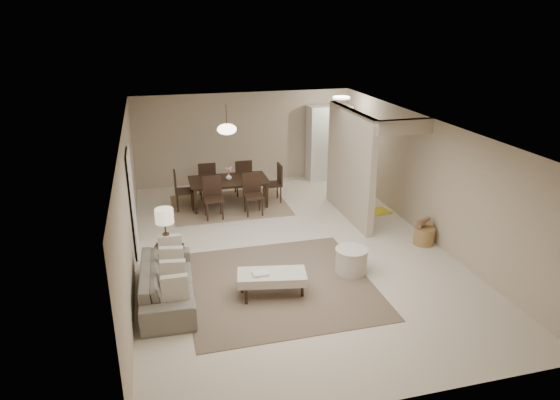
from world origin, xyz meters
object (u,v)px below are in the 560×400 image
object	(u,v)px
wicker_basket	(424,236)
sofa	(167,283)
round_pouf	(351,261)
ottoman_bench	(272,277)
pantry_cabinet	(329,143)
dining_table	(229,193)
side_table	(168,263)

from	to	relation	value
wicker_basket	sofa	bearing A→B (deg)	-170.76
sofa	round_pouf	size ratio (longest dim) A/B	3.56
ottoman_bench	wicker_basket	xyz separation A→B (m)	(3.50, 1.15, -0.15)
sofa	ottoman_bench	bearing A→B (deg)	-97.76
pantry_cabinet	round_pouf	xyz separation A→B (m)	(-1.52, -5.47, -0.82)
pantry_cabinet	round_pouf	bearing A→B (deg)	-105.50
round_pouf	dining_table	size ratio (longest dim) A/B	0.31
side_table	wicker_basket	xyz separation A→B (m)	(5.15, 0.07, -0.10)
side_table	pantry_cabinet	bearing A→B (deg)	45.21
sofa	wicker_basket	distance (m)	5.27
ottoman_bench	wicker_basket	size ratio (longest dim) A/B	2.92
ottoman_bench	wicker_basket	bearing A→B (deg)	28.67
pantry_cabinet	dining_table	world-z (taller)	pantry_cabinet
pantry_cabinet	ottoman_bench	xyz separation A→B (m)	(-3.10, -5.86, -0.72)
dining_table	ottoman_bench	bearing A→B (deg)	-89.25
round_pouf	dining_table	world-z (taller)	dining_table
pantry_cabinet	sofa	world-z (taller)	pantry_cabinet
pantry_cabinet	dining_table	xyz separation A→B (m)	(-3.11, -1.49, -0.71)
wicker_basket	pantry_cabinet	bearing A→B (deg)	94.85
round_pouf	dining_table	xyz separation A→B (m)	(-1.60, 3.97, 0.10)
ottoman_bench	sofa	bearing A→B (deg)	-179.47
pantry_cabinet	sofa	bearing A→B (deg)	-130.79
dining_table	sofa	bearing A→B (deg)	-111.87
sofa	dining_table	xyz separation A→B (m)	(1.69, 4.07, 0.03)
ottoman_bench	dining_table	xyz separation A→B (m)	(-0.01, 4.37, 0.01)
ottoman_bench	round_pouf	size ratio (longest dim) A/B	2.04
side_table	wicker_basket	world-z (taller)	side_table
side_table	wicker_basket	size ratio (longest dim) A/B	1.32
wicker_basket	ottoman_bench	bearing A→B (deg)	-161.89
side_table	wicker_basket	bearing A→B (deg)	0.76
pantry_cabinet	side_table	distance (m)	6.79
wicker_basket	dining_table	distance (m)	4.77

